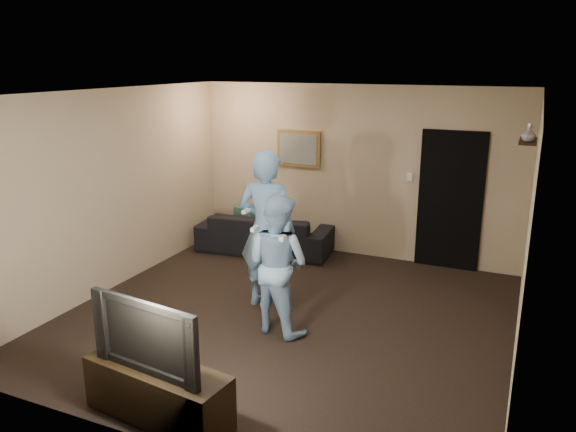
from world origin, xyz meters
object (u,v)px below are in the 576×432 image
at_px(sofa, 265,233).
at_px(wii_player_right, 278,264).
at_px(tv_console, 158,392).
at_px(television, 154,332).
at_px(wii_player_left, 267,230).

distance_m(sofa, wii_player_right, 2.73).
bearing_deg(tv_console, wii_player_right, 90.13).
distance_m(sofa, television, 4.41).
height_order(wii_player_left, wii_player_right, wii_player_left).
bearing_deg(wii_player_right, sofa, 119.26).
height_order(television, wii_player_left, wii_player_left).
bearing_deg(sofa, wii_player_left, 110.90).
xyz_separation_m(television, wii_player_left, (-0.16, 2.44, 0.17)).
bearing_deg(television, wii_player_right, 90.13).
bearing_deg(television, sofa, 111.46).
relative_size(sofa, television, 1.91).
height_order(sofa, wii_player_right, wii_player_right).
relative_size(tv_console, wii_player_left, 0.68).
relative_size(television, wii_player_left, 0.56).
height_order(tv_console, television, television).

